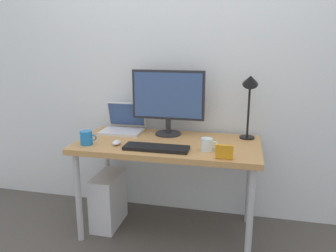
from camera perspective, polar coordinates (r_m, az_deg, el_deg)
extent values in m
plane|color=#4C4742|center=(2.72, 0.00, -17.29)|extent=(6.00, 6.00, 0.00)
cube|color=silver|center=(2.70, 1.87, 11.66)|extent=(4.40, 0.04, 2.60)
cube|color=#B7844C|center=(2.43, 0.00, -3.20)|extent=(1.32, 0.65, 0.04)
cylinder|color=#B2B2B7|center=(2.53, -15.06, -11.71)|extent=(0.04, 0.04, 0.67)
cylinder|color=#B2B2B7|center=(2.27, 13.81, -14.77)|extent=(0.04, 0.04, 0.67)
cylinder|color=#B2B2B7|center=(2.97, -10.26, -7.45)|extent=(0.04, 0.04, 0.67)
cylinder|color=#B2B2B7|center=(2.75, 13.70, -9.42)|extent=(0.04, 0.04, 0.67)
cylinder|color=#232328|center=(2.61, 0.03, -1.31)|extent=(0.20, 0.20, 0.01)
cylinder|color=#232328|center=(2.60, 0.03, 0.01)|extent=(0.04, 0.04, 0.11)
cube|color=#232328|center=(2.55, 0.03, 5.32)|extent=(0.56, 0.03, 0.38)
cube|color=#334C7F|center=(2.53, -0.06, 5.26)|extent=(0.52, 0.01, 0.34)
cube|color=silver|center=(2.68, -7.99, -0.98)|extent=(0.32, 0.22, 0.02)
cube|color=silver|center=(2.78, -7.09, 1.96)|extent=(0.32, 0.06, 0.21)
cube|color=#334C7F|center=(2.77, -7.15, 1.96)|extent=(0.30, 0.05, 0.18)
cylinder|color=black|center=(2.58, 13.32, -1.90)|extent=(0.11, 0.11, 0.01)
cylinder|color=black|center=(2.53, 13.58, 2.59)|extent=(0.02, 0.02, 0.40)
cone|color=black|center=(2.46, 13.90, 7.64)|extent=(0.11, 0.14, 0.13)
cube|color=black|center=(2.25, -2.01, -3.75)|extent=(0.44, 0.14, 0.02)
ellipsoid|color=silver|center=(2.38, -8.78, -2.81)|extent=(0.06, 0.09, 0.03)
cylinder|color=#1E72BF|center=(2.42, -13.77, -1.97)|extent=(0.09, 0.09, 0.10)
torus|color=#1E72BF|center=(2.40, -12.60, -1.95)|extent=(0.05, 0.01, 0.05)
cylinder|color=silver|center=(2.23, 6.62, -3.16)|extent=(0.08, 0.08, 0.09)
torus|color=silver|center=(2.23, 7.93, -3.14)|extent=(0.05, 0.01, 0.05)
cube|color=orange|center=(2.09, 9.60, -4.37)|extent=(0.11, 0.02, 0.09)
cube|color=silver|center=(2.73, -10.13, -12.30)|extent=(0.18, 0.36, 0.42)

